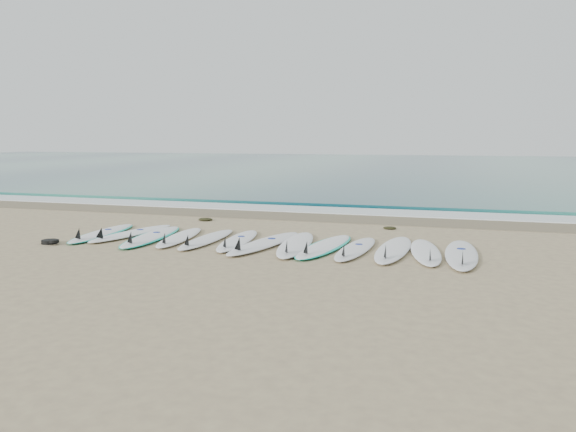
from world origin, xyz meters
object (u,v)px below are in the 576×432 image
(surfboard_12, at_px, (461,254))
(leash_coil, at_px, (50,242))
(surfboard_0, at_px, (102,233))
(surfboard_6, at_px, (263,243))

(surfboard_12, bearing_deg, leash_coil, -173.13)
(surfboard_12, bearing_deg, surfboard_0, 178.48)
(surfboard_0, bearing_deg, surfboard_12, -6.48)
(surfboard_0, height_order, surfboard_6, surfboard_6)
(surfboard_0, xyz_separation_m, leash_coil, (-0.39, -1.19, -0.00))
(surfboard_6, bearing_deg, surfboard_0, -172.82)
(leash_coil, bearing_deg, surfboard_12, 7.70)
(surfboard_6, relative_size, surfboard_12, 1.03)
(surfboard_6, height_order, leash_coil, surfboard_6)
(surfboard_12, height_order, leash_coil, surfboard_12)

